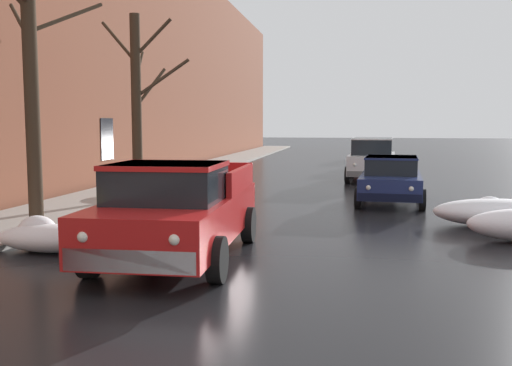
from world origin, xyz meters
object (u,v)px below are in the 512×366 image
at_px(bare_tree_mid_block, 138,103).
at_px(sedan_silver_queued_behind_truck, 367,149).
at_px(bare_tree_second_along_sidewalk, 30,69).
at_px(sedan_darkblue_parked_kerbside_close, 391,179).
at_px(pickup_truck_red_approaching_near_lane, 177,210).
at_px(suv_white_parked_kerbside_mid, 372,157).
at_px(sedan_maroon_parked_far_down_block, 370,156).

distance_m(bare_tree_mid_block, sedan_silver_queued_behind_truck, 22.66).
xyz_separation_m(bare_tree_second_along_sidewalk, sedan_darkblue_parked_kerbside_close, (7.66, 6.77, -2.76)).
height_order(sedan_darkblue_parked_kerbside_close, sedan_silver_queued_behind_truck, same).
height_order(bare_tree_second_along_sidewalk, pickup_truck_red_approaching_near_lane, bare_tree_second_along_sidewalk).
relative_size(bare_tree_mid_block, sedan_darkblue_parked_kerbside_close, 1.41).
distance_m(pickup_truck_red_approaching_near_lane, sedan_silver_queued_behind_truck, 28.57).
xyz_separation_m(bare_tree_mid_block, sedan_darkblue_parked_kerbside_close, (7.63, 1.02, -2.29)).
relative_size(sedan_darkblue_parked_kerbside_close, sedan_silver_queued_behind_truck, 0.94).
relative_size(suv_white_parked_kerbside_mid, sedan_silver_queued_behind_truck, 1.06).
relative_size(bare_tree_second_along_sidewalk, sedan_darkblue_parked_kerbside_close, 1.64).
bearing_deg(sedan_silver_queued_behind_truck, bare_tree_second_along_sidewalk, -105.27).
height_order(pickup_truck_red_approaching_near_lane, sedan_silver_queued_behind_truck, pickup_truck_red_approaching_near_lane).
xyz_separation_m(sedan_darkblue_parked_kerbside_close, sedan_silver_queued_behind_truck, (-0.27, 20.29, 0.00)).
height_order(pickup_truck_red_approaching_near_lane, suv_white_parked_kerbside_mid, suv_white_parked_kerbside_mid).
relative_size(bare_tree_second_along_sidewalk, bare_tree_mid_block, 1.17).
bearing_deg(suv_white_parked_kerbside_mid, bare_tree_mid_block, -132.21).
xyz_separation_m(bare_tree_mid_block, pickup_truck_red_approaching_near_lane, (3.44, -6.99, -2.16)).
bearing_deg(sedan_silver_queued_behind_truck, sedan_darkblue_parked_kerbside_close, -89.23).
height_order(bare_tree_second_along_sidewalk, sedan_darkblue_parked_kerbside_close, bare_tree_second_along_sidewalk).
bearing_deg(sedan_maroon_parked_far_down_block, suv_white_parked_kerbside_mid, -90.78).
height_order(suv_white_parked_kerbside_mid, sedan_silver_queued_behind_truck, suv_white_parked_kerbside_mid).
relative_size(pickup_truck_red_approaching_near_lane, suv_white_parked_kerbside_mid, 1.14).
height_order(bare_tree_second_along_sidewalk, bare_tree_mid_block, bare_tree_second_along_sidewalk).
xyz_separation_m(bare_tree_second_along_sidewalk, pickup_truck_red_approaching_near_lane, (3.47, -1.23, -2.63)).
bearing_deg(suv_white_parked_kerbside_mid, pickup_truck_red_approaching_near_lane, -104.36).
bearing_deg(bare_tree_second_along_sidewalk, sedan_silver_queued_behind_truck, 74.73).
height_order(bare_tree_mid_block, sedan_silver_queued_behind_truck, bare_tree_mid_block).
distance_m(bare_tree_mid_block, pickup_truck_red_approaching_near_lane, 8.08).
xyz_separation_m(sedan_maroon_parked_far_down_block, sedan_silver_queued_behind_truck, (-0.01, 7.70, 0.00)).
distance_m(suv_white_parked_kerbside_mid, sedan_maroon_parked_far_down_block, 5.59).
bearing_deg(sedan_maroon_parked_far_down_block, bare_tree_mid_block, -118.40).
distance_m(bare_tree_mid_block, suv_white_parked_kerbside_mid, 11.03).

